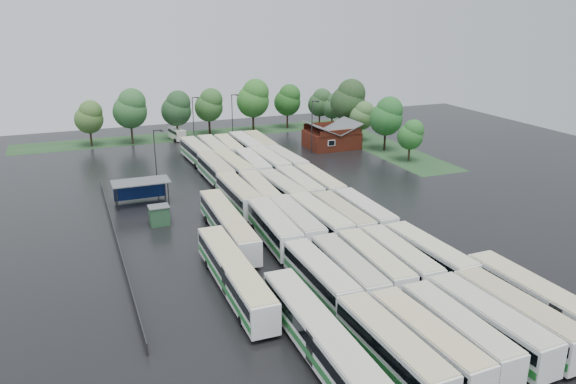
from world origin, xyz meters
name	(u,v)px	position (x,y,z in m)	size (l,w,h in m)	color
ground	(309,241)	(0.00, 0.00, 0.00)	(160.00, 160.00, 0.00)	black
brick_building	(332,139)	(24.00, 42.77, 1.87)	(10.07, 8.60, 5.39)	maroon
wash_shed	(141,184)	(-17.20, 22.02, 2.99)	(8.20, 4.20, 3.58)	#2D2D30
utility_hut	(159,215)	(-16.20, 12.60, 1.32)	(2.70, 2.20, 2.62)	#244D2E
grass_strip_north	(201,135)	(2.00, 64.80, 0.01)	(80.00, 10.00, 0.01)	#1E3E1E
grass_strip_east	(374,143)	(34.00, 42.80, 0.01)	(10.00, 50.00, 0.01)	#1E3E1E
west_fence	(117,240)	(-22.20, 8.00, 0.60)	(0.10, 50.00, 1.20)	#2D2D30
bus_r0c0	(391,349)	(-4.55, -26.18, 2.03)	(3.19, 13.36, 3.70)	white
bus_r0c1	(426,341)	(-1.31, -26.26, 2.00)	(3.29, 13.14, 3.63)	white
bus_r0c2	(457,332)	(1.91, -26.02, 1.97)	(2.86, 12.89, 3.58)	white
bus_r0c3	(488,323)	(5.17, -25.96, 2.04)	(3.44, 13.46, 3.71)	white
bus_r0c4	(517,316)	(8.23, -25.99, 2.05)	(3.45, 13.53, 3.74)	white
bus_r1c0	(320,277)	(-4.48, -12.68, 1.96)	(2.78, 12.84, 3.57)	white
bus_r1c1	(348,271)	(-1.33, -12.72, 2.00)	(3.13, 13.14, 3.64)	white
bus_r1c2	(374,265)	(1.95, -12.30, 1.97)	(3.24, 12.99, 3.59)	white
bus_r1c3	(399,260)	(5.09, -12.24, 1.97)	(3.03, 12.93, 3.58)	white
bus_r1c4	(428,256)	(8.54, -12.61, 2.00)	(3.31, 13.17, 3.64)	white
bus_r2c0	(274,228)	(-4.25, 1.02, 2.07)	(3.48, 13.65, 3.77)	white
bus_r2c1	(295,223)	(-1.28, 1.44, 2.07)	(3.19, 13.58, 3.76)	white
bus_r2c2	(319,220)	(2.02, 1.44, 2.04)	(3.24, 13.42, 3.71)	white
bus_r2c3	(342,218)	(5.12, 1.19, 2.00)	(2.80, 13.06, 3.63)	white
bus_r2c4	(364,214)	(8.47, 1.50, 1.97)	(2.85, 12.89, 3.58)	white
bus_r3c0	(238,195)	(-4.58, 14.71, 2.06)	(2.99, 13.47, 3.74)	white
bus_r3c1	(259,192)	(-1.38, 14.79, 2.01)	(3.38, 13.25, 3.66)	white
bus_r3c2	(282,190)	(2.02, 14.48, 1.98)	(3.30, 13.04, 3.60)	white
bus_r3c3	(299,187)	(5.02, 15.05, 2.00)	(2.91, 13.09, 3.64)	white
bus_r3c4	(319,185)	(8.27, 14.83, 2.01)	(2.89, 13.13, 3.65)	white
bus_r4c0	(216,170)	(-4.33, 28.15, 2.06)	(3.01, 13.46, 3.74)	white
bus_r4c1	(233,168)	(-1.22, 28.45, 2.07)	(3.52, 13.67, 3.77)	white
bus_r4c2	(253,166)	(2.14, 28.44, 2.04)	(3.34, 13.41, 3.71)	white
bus_r4c3	(269,164)	(5.29, 28.75, 2.05)	(3.03, 13.42, 3.73)	white
bus_r4c4	(286,162)	(8.34, 28.72, 2.00)	(3.25, 13.17, 3.64)	white
bus_r5c0	(196,152)	(-4.44, 41.69, 2.02)	(3.32, 13.28, 3.67)	white
bus_r5c1	(213,150)	(-1.20, 41.74, 2.03)	(2.88, 13.29, 3.70)	white
bus_r5c2	(229,149)	(1.94, 41.94, 1.97)	(3.13, 12.94, 3.58)	white
bus_r5c3	(246,146)	(5.37, 42.09, 2.07)	(2.88, 13.52, 3.76)	white
bus_r5c4	(260,145)	(8.24, 42.06, 2.05)	(3.27, 13.47, 3.73)	white
artic_bus_west_a	(320,338)	(-9.11, -22.70, 2.04)	(2.98, 19.88, 3.69)	white
artic_bus_west_b	(228,224)	(-9.12, 4.29, 2.02)	(3.25, 19.71, 3.65)	white
artic_bus_west_c	(234,274)	(-12.33, -9.11, 2.02)	(2.87, 19.67, 3.65)	white
artic_bus_east	(556,312)	(11.94, -26.80, 2.07)	(3.40, 20.19, 3.73)	white
minibus	(177,134)	(-4.09, 61.67, 1.36)	(2.91, 5.86, 2.45)	silver
tree_north_0	(89,117)	(-21.64, 62.33, 6.16)	(5.78, 5.78, 9.58)	#322515
tree_north_1	(131,108)	(-13.41, 61.49, 7.51)	(7.05, 7.05, 11.67)	#3A2E20
tree_north_2	(177,108)	(-3.73, 61.81, 6.87)	(6.44, 6.44, 10.67)	#392813
tree_north_3	(210,105)	(4.06, 64.30, 6.72)	(6.31, 6.31, 10.45)	black
tree_north_4	(254,98)	(14.00, 62.73, 7.87)	(7.39, 7.39, 12.23)	#322316
tree_north_5	(288,100)	(23.08, 64.43, 6.68)	(6.27, 6.27, 10.38)	#392215
tree_north_6	(320,102)	(30.46, 62.17, 5.98)	(5.62, 5.62, 9.30)	#38271B
tree_east_0	(411,134)	(32.94, 27.67, 5.10)	(4.79, 4.79, 7.94)	#332619
tree_east_1	(387,116)	(33.07, 36.57, 7.00)	(6.57, 6.57, 10.88)	black
tree_east_2	(363,115)	(32.72, 45.78, 5.55)	(5.21, 5.21, 8.62)	black
tree_east_3	(349,100)	(32.04, 50.88, 8.20)	(7.69, 7.69, 12.74)	black
tree_east_4	(333,106)	(32.62, 59.81, 5.38)	(5.05, 5.05, 8.37)	black
lamp_post_ne	(313,123)	(18.40, 39.94, 6.04)	(1.60, 0.31, 10.39)	#2D2D30
lamp_post_nw	(156,158)	(-14.27, 24.57, 5.99)	(1.59, 0.31, 10.32)	#2D2D30
lamp_post_back_w	(194,118)	(-1.72, 54.71, 5.88)	(1.56, 0.30, 10.13)	#2D2D30
lamp_post_back_e	(233,115)	(6.65, 54.85, 5.92)	(1.57, 0.31, 10.20)	#2D2D30
puddle_0	(392,343)	(-2.35, -22.95, 0.00)	(4.18, 4.18, 0.01)	black
puddle_1	(491,310)	(9.47, -21.68, 0.00)	(3.49, 3.49, 0.01)	black
puddle_2	(238,240)	(-8.05, 3.66, 0.00)	(8.22, 8.22, 0.01)	black
puddle_3	(358,231)	(7.31, 0.85, 0.00)	(4.66, 4.66, 0.01)	black
puddle_4	(519,278)	(16.82, -17.44, 0.00)	(2.44, 2.44, 0.01)	black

